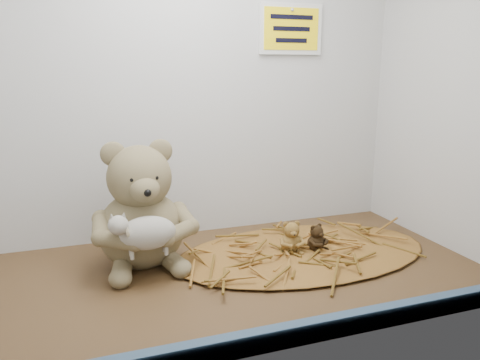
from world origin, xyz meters
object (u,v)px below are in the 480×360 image
object	(u,v)px
main_teddy	(140,204)
mini_teddy_tan	(291,235)
toy_lamb	(148,233)
mini_teddy_brown	(316,236)

from	to	relation	value
main_teddy	mini_teddy_tan	bearing A→B (deg)	-13.31
toy_lamb	mini_teddy_tan	xyz separation A→B (cm)	(34.95, 3.85, -6.13)
main_teddy	mini_teddy_brown	bearing A→B (deg)	-13.11
main_teddy	mini_teddy_brown	distance (cm)	43.09
toy_lamb	main_teddy	bearing A→B (deg)	90.00
main_teddy	toy_lamb	xyz separation A→B (cm)	(-0.00, -10.46, -3.34)
toy_lamb	mini_teddy_brown	distance (cm)	41.83
toy_lamb	mini_teddy_brown	world-z (taller)	toy_lamb
main_teddy	toy_lamb	size ratio (longest dim) A/B	1.89
main_teddy	mini_teddy_brown	size ratio (longest dim) A/B	4.43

